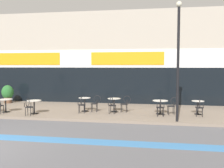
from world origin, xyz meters
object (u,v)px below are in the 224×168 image
object	(u,v)px
cafe_chair_1_near	(28,106)
lamp_post	(178,53)
bistro_table_5	(198,105)
bistro_table_3	(114,102)
cafe_chair_4_side	(172,105)
cafe_chair_2_side	(96,102)
cafe_chair_3_near	(112,104)
cafe_chair_2_near	(82,104)
cafe_chair_4_near	(160,106)
cafe_chair_5_near	(200,106)
bistro_table_2	(85,102)
bistro_table_4	(160,104)
planter_pot	(8,93)
cafe_chair_3_side	(125,103)
bistro_table_1	(34,104)
bistro_table_0	(6,103)

from	to	relation	value
cafe_chair_1_near	lamp_post	xyz separation A→B (m)	(7.28, -0.05, 2.57)
bistro_table_5	lamp_post	size ratio (longest dim) A/B	0.13
bistro_table_3	cafe_chair_4_side	world-z (taller)	cafe_chair_4_side
cafe_chair_2_side	cafe_chair_3_near	distance (m)	1.13
cafe_chair_2_side	cafe_chair_2_near	bearing A→B (deg)	41.89
bistro_table_3	cafe_chair_4_near	size ratio (longest dim) A/B	0.82
cafe_chair_4_side	cafe_chair_5_near	size ratio (longest dim) A/B	1.00
bistro_table_2	bistro_table_4	size ratio (longest dim) A/B	0.95
cafe_chair_4_near	cafe_chair_4_side	distance (m)	0.89
bistro_table_5	planter_pot	xyz separation A→B (m)	(-12.06, 2.08, 0.17)
cafe_chair_1_near	cafe_chair_4_side	distance (m)	7.35
cafe_chair_3_side	cafe_chair_5_near	xyz separation A→B (m)	(3.78, -0.62, 0.00)
bistro_table_5	lamp_post	bearing A→B (deg)	-121.15
cafe_chair_4_near	bistro_table_3	bearing A→B (deg)	66.44
bistro_table_1	cafe_chair_3_near	xyz separation A→B (m)	(4.05, 0.65, 0.01)
bistro_table_2	lamp_post	world-z (taller)	lamp_post
bistro_table_3	cafe_chair_4_side	size ratio (longest dim) A/B	0.82
cafe_chair_2_side	lamp_post	size ratio (longest dim) A/B	0.17
bistro_table_0	bistro_table_5	bearing A→B (deg)	6.22
bistro_table_0	planter_pot	bearing A→B (deg)	120.00
bistro_table_4	cafe_chair_3_side	distance (m)	1.88
bistro_table_1	bistro_table_3	size ratio (longest dim) A/B	1.00
bistro_table_3	cafe_chair_2_side	world-z (taller)	cafe_chair_2_side
bistro_table_2	cafe_chair_1_near	world-z (taller)	cafe_chair_1_near
cafe_chair_1_near	cafe_chair_2_near	distance (m)	2.69
cafe_chair_3_side	cafe_chair_4_near	distance (m)	2.07
bistro_table_0	lamp_post	bearing A→B (deg)	-5.34
bistro_table_0	cafe_chair_1_near	distance (m)	1.92
planter_pot	bistro_table_2	bearing A→B (deg)	-20.03
bistro_table_1	cafe_chair_1_near	world-z (taller)	cafe_chair_1_near
planter_pot	lamp_post	world-z (taller)	lamp_post
bistro_table_2	cafe_chair_2_near	world-z (taller)	cafe_chair_2_near
cafe_chair_2_near	bistro_table_4	bearing A→B (deg)	-90.88
bistro_table_2	bistro_table_5	xyz separation A→B (m)	(6.05, 0.11, -0.04)
cafe_chair_5_near	planter_pot	world-z (taller)	planter_pot
bistro_table_4	cafe_chair_2_near	distance (m)	4.14
bistro_table_2	cafe_chair_5_near	size ratio (longest dim) A/B	0.84
bistro_table_4	lamp_post	xyz separation A→B (m)	(0.74, -1.68, 2.57)
cafe_chair_3_side	lamp_post	world-z (taller)	lamp_post
bistro_table_1	cafe_chair_4_near	xyz separation A→B (m)	(6.55, 0.37, 0.01)
bistro_table_1	cafe_chair_2_side	distance (m)	3.26
bistro_table_4	lamp_post	world-z (taller)	lamp_post
bistro_table_1	bistro_table_5	size ratio (longest dim) A/B	1.05
cafe_chair_3_near	bistro_table_2	bearing A→B (deg)	80.22
bistro_table_2	cafe_chair_3_side	bearing A→B (deg)	2.66
bistro_table_5	cafe_chair_3_side	world-z (taller)	cafe_chair_3_side
planter_pot	bistro_table_5	bearing A→B (deg)	-9.79
bistro_table_1	cafe_chair_4_side	bearing A→B (deg)	8.03
cafe_chair_5_near	cafe_chair_2_near	bearing A→B (deg)	98.13
bistro_table_4	cafe_chair_4_near	size ratio (longest dim) A/B	0.88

